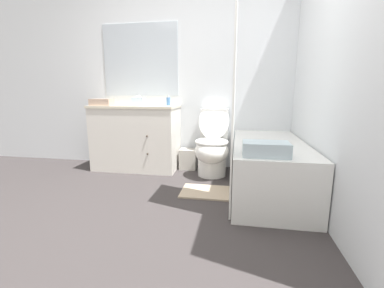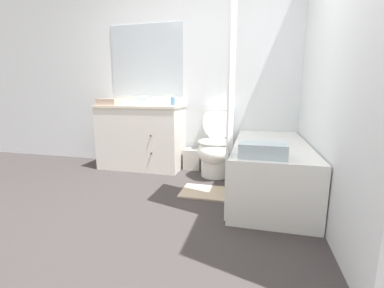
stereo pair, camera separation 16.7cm
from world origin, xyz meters
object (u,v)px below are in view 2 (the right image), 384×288
object	(u,v)px
sink_faucet	(146,102)
vanity_cabinet	(142,136)
toilet	(216,147)
hand_towel_folded	(108,102)
bath_towel_folded	(262,150)
bathtub	(270,168)
soap_dispenser	(173,101)
bath_mat	(211,193)
tissue_box	(144,101)
wastebasket	(193,159)

from	to	relation	value
sink_faucet	vanity_cabinet	bearing A→B (deg)	-90.00
toilet	hand_towel_folded	bearing A→B (deg)	-177.94
vanity_cabinet	bath_towel_folded	world-z (taller)	vanity_cabinet
bathtub	soap_dispenser	xyz separation A→B (m)	(-1.19, 0.55, 0.63)
hand_towel_folded	bath_towel_folded	xyz separation A→B (m)	(1.90, -0.99, -0.31)
hand_towel_folded	bath_mat	bearing A→B (deg)	-21.09
bath_towel_folded	bath_mat	bearing A→B (deg)	136.52
bathtub	hand_towel_folded	xyz separation A→B (m)	(-2.00, 0.38, 0.62)
toilet	bath_towel_folded	world-z (taller)	toilet
bathtub	tissue_box	distance (m)	1.74
toilet	wastebasket	xyz separation A→B (m)	(-0.34, 0.19, -0.21)
tissue_box	soap_dispenser	world-z (taller)	soap_dispenser
tissue_box	hand_towel_folded	bearing A→B (deg)	-167.44
sink_faucet	hand_towel_folded	distance (m)	0.50
vanity_cabinet	tissue_box	xyz separation A→B (m)	(0.07, -0.05, 0.46)
vanity_cabinet	hand_towel_folded	xyz separation A→B (m)	(-0.38, -0.15, 0.45)
vanity_cabinet	toilet	xyz separation A→B (m)	(1.01, -0.10, -0.08)
vanity_cabinet	sink_faucet	world-z (taller)	sink_faucet
bath_towel_folded	bath_mat	distance (m)	0.85
wastebasket	bath_towel_folded	size ratio (longest dim) A/B	0.76
sink_faucet	soap_dispenser	size ratio (longest dim) A/B	1.09
vanity_cabinet	bath_mat	bearing A→B (deg)	-33.52
sink_faucet	tissue_box	xyz separation A→B (m)	(0.07, -0.23, 0.02)
vanity_cabinet	bathtub	size ratio (longest dim) A/B	0.70
sink_faucet	bath_towel_folded	world-z (taller)	sink_faucet
hand_towel_folded	wastebasket	bearing A→B (deg)	12.99
bath_towel_folded	toilet	bearing A→B (deg)	116.14
toilet	sink_faucet	bearing A→B (deg)	164.57
sink_faucet	bath_towel_folded	distance (m)	2.04
soap_dispenser	bath_towel_folded	world-z (taller)	soap_dispenser
toilet	bath_mat	xyz separation A→B (m)	(0.05, -0.60, -0.34)
vanity_cabinet	bathtub	xyz separation A→B (m)	(1.62, -0.53, -0.17)
hand_towel_folded	vanity_cabinet	bearing A→B (deg)	21.65
tissue_box	bath_towel_folded	xyz separation A→B (m)	(1.45, -1.09, -0.32)
soap_dispenser	hand_towel_folded	bearing A→B (deg)	-168.12
wastebasket	soap_dispenser	distance (m)	0.80
bathtub	bath_mat	size ratio (longest dim) A/B	2.61
hand_towel_folded	tissue_box	bearing A→B (deg)	12.56
vanity_cabinet	soap_dispenser	xyz separation A→B (m)	(0.44, 0.02, 0.47)
toilet	tissue_box	distance (m)	1.09
hand_towel_folded	bath_towel_folded	world-z (taller)	hand_towel_folded
bathtub	wastebasket	size ratio (longest dim) A/B	5.87
wastebasket	tissue_box	world-z (taller)	tissue_box
sink_faucet	toilet	distance (m)	1.17
wastebasket	hand_towel_folded	size ratio (longest dim) A/B	0.99
sink_faucet	wastebasket	size ratio (longest dim) A/B	0.53
sink_faucet	bathtub	distance (m)	1.87
bathtub	vanity_cabinet	bearing A→B (deg)	161.98
toilet	bath_mat	size ratio (longest dim) A/B	1.45
bath_towel_folded	sink_faucet	bearing A→B (deg)	139.05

